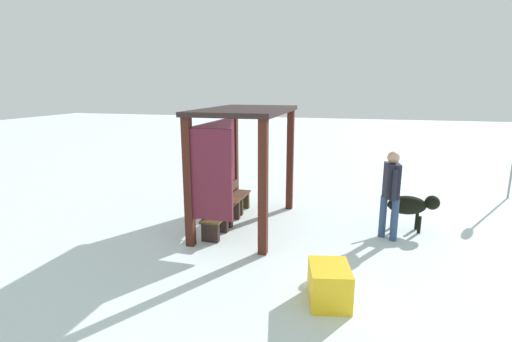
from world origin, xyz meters
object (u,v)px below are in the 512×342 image
person_walking (391,188)px  dog (411,205)px  bus_shelter (234,144)px  bench_right_inside (239,199)px  bench_left_inside (214,223)px  bench_center_inside (228,209)px  grit_bin (329,284)px

person_walking → dog: bearing=-40.9°
bus_shelter → bench_right_inside: (0.96, 0.20, -1.53)m
bus_shelter → person_walking: 3.34m
bench_left_inside → person_walking: person_walking is taller
bench_center_inside → bench_right_inside: 0.84m
bench_left_inside → bench_right_inside: size_ratio=1.00×
bench_center_inside → person_walking: person_walking is taller
bench_left_inside → bench_right_inside: bench_right_inside is taller
dog → bus_shelter: bearing=100.2°
bus_shelter → bench_left_inside: bus_shelter is taller
bench_center_inside → dog: bearing=-82.1°
bench_center_inside → person_walking: 3.53m
bus_shelter → grit_bin: size_ratio=4.31×
bench_center_inside → dog: 3.99m
dog → grit_bin: size_ratio=1.71×
bus_shelter → bench_left_inside: (-0.71, 0.20, -1.54)m
grit_bin → bus_shelter: bearing=41.6°
person_walking → grit_bin: person_walking is taller
bench_right_inside → bench_left_inside: bearing=180.0°
bus_shelter → bench_center_inside: (0.12, 0.20, -1.51)m
bus_shelter → dog: size_ratio=2.51×
bus_shelter → dog: bus_shelter is taller
bench_left_inside → bench_center_inside: size_ratio=0.95×
bench_left_inside → grit_bin: 3.09m
bus_shelter → bench_right_inside: bus_shelter is taller
bus_shelter → bench_left_inside: bearing=164.1°
person_walking → dog: (0.57, -0.49, -0.49)m
person_walking → grit_bin: 2.94m
dog → bench_right_inside: bearing=85.8°
bench_center_inside → bench_right_inside: bench_center_inside is taller
person_walking → dog: person_walking is taller
bench_left_inside → bench_right_inside: 1.67m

